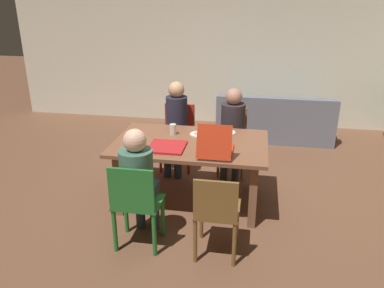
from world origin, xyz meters
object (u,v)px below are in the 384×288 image
(dining_table, at_px, (191,150))
(chair_0, at_px, (178,132))
(person_0, at_px, (176,120))
(couch, at_px, (274,122))
(chair_2, at_px, (136,203))
(plate_1, at_px, (226,132))
(person_2, at_px, (139,176))
(plate_0, at_px, (199,134))
(chair_1, at_px, (233,137))
(pizza_box_1, at_px, (216,148))
(person_1, at_px, (232,125))
(drinking_glass_0, at_px, (225,135))
(pizza_box_0, at_px, (167,147))
(chair_3, at_px, (217,212))
(drinking_glass_1, at_px, (173,129))

(dining_table, distance_m, chair_0, 1.08)
(person_0, xyz_separation_m, couch, (1.39, 1.55, -0.45))
(chair_2, height_order, plate_1, chair_2)
(dining_table, height_order, person_2, person_2)
(chair_2, bearing_deg, plate_0, 71.54)
(plate_1, bearing_deg, person_0, 145.83)
(person_2, xyz_separation_m, plate_0, (0.41, 1.10, 0.06))
(chair_0, height_order, person_0, person_0)
(chair_0, distance_m, plate_0, 0.91)
(dining_table, relative_size, chair_2, 1.92)
(person_2, bearing_deg, dining_table, 67.44)
(person_0, bearing_deg, chair_0, 90.00)
(chair_1, bearing_deg, pizza_box_1, -94.41)
(chair_1, height_order, person_1, person_1)
(person_0, bearing_deg, dining_table, -67.54)
(drinking_glass_0, bearing_deg, pizza_box_0, -150.95)
(chair_3, height_order, plate_1, chair_3)
(pizza_box_0, xyz_separation_m, plate_1, (0.60, 0.59, -0.01))
(plate_0, xyz_separation_m, drinking_glass_0, (0.33, -0.14, 0.06))
(pizza_box_0, height_order, couch, pizza_box_0)
(dining_table, distance_m, pizza_box_0, 0.34)
(pizza_box_0, relative_size, drinking_glass_0, 2.87)
(couch, bearing_deg, dining_table, -113.21)
(plate_1, distance_m, couch, 2.20)
(person_2, distance_m, pizza_box_1, 0.90)
(plate_1, height_order, drinking_glass_1, drinking_glass_1)
(dining_table, xyz_separation_m, pizza_box_0, (-0.22, -0.23, 0.11))
(plate_0, bearing_deg, couch, 65.70)
(dining_table, distance_m, pizza_box_1, 0.44)
(chair_1, relative_size, person_1, 0.73)
(pizza_box_0, height_order, drinking_glass_1, drinking_glass_1)
(dining_table, xyz_separation_m, person_2, (-0.35, -0.85, 0.05))
(chair_1, relative_size, plate_0, 4.16)
(chair_0, bearing_deg, plate_0, -61.58)
(chair_2, xyz_separation_m, pizza_box_0, (0.13, 0.76, 0.28))
(person_1, height_order, chair_2, person_1)
(chair_0, xyz_separation_m, plate_0, (0.41, -0.76, 0.27))
(pizza_box_0, bearing_deg, couch, 64.55)
(dining_table, xyz_separation_m, person_1, (0.42, 0.85, 0.04))
(person_1, xyz_separation_m, couch, (0.61, 1.56, -0.43))
(person_0, height_order, drinking_glass_1, person_0)
(plate_0, bearing_deg, chair_1, 64.08)
(pizza_box_1, xyz_separation_m, couch, (0.71, 2.67, -0.54))
(person_1, height_order, plate_0, person_1)
(person_0, height_order, chair_3, person_0)
(plate_0, height_order, drinking_glass_1, drinking_glass_1)
(person_1, height_order, pizza_box_1, person_1)
(person_1, bearing_deg, dining_table, -116.15)
(person_2, distance_m, plate_0, 1.18)
(person_2, distance_m, drinking_glass_1, 1.07)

